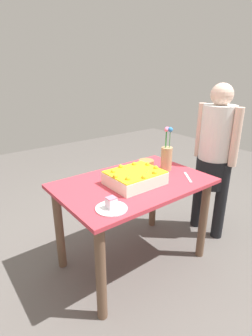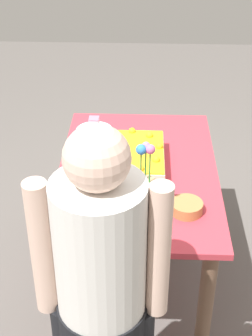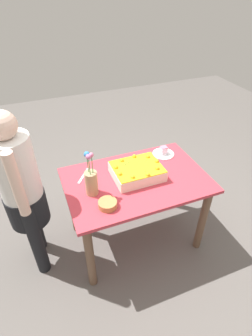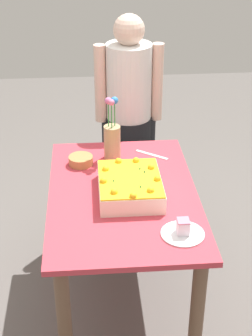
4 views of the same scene
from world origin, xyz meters
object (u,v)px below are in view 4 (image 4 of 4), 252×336
(serving_plate_with_slice, at_px, (183,231))
(fruit_bowl, at_px, (81,160))
(flower_vase, at_px, (112,139))
(person_standing, at_px, (129,109))
(sheet_cake, at_px, (130,186))
(cake_knife, at_px, (152,155))

(serving_plate_with_slice, relative_size, fruit_bowl, 1.46)
(flower_vase, distance_m, person_standing, 0.53)
(fruit_bowl, relative_size, person_standing, 0.09)
(sheet_cake, height_order, serving_plate_with_slice, sheet_cake)
(flower_vase, distance_m, fruit_bowl, 0.22)
(flower_vase, xyz_separation_m, fruit_bowl, (0.07, -0.19, -0.10))
(cake_knife, bearing_deg, sheet_cake, -75.32)
(sheet_cake, bearing_deg, cake_knife, 158.42)
(flower_vase, bearing_deg, person_standing, 164.53)
(flower_vase, height_order, fruit_bowl, flower_vase)
(sheet_cake, relative_size, serving_plate_with_slice, 1.99)
(sheet_cake, relative_size, person_standing, 0.28)
(person_standing, bearing_deg, cake_knife, 11.24)
(serving_plate_with_slice, height_order, person_standing, person_standing)
(sheet_cake, xyz_separation_m, fruit_bowl, (-0.35, -0.26, -0.03))
(serving_plate_with_slice, relative_size, flower_vase, 0.54)
(cake_knife, bearing_deg, flower_vase, -140.54)
(serving_plate_with_slice, height_order, cake_knife, serving_plate_with_slice)
(person_standing, bearing_deg, serving_plate_with_slice, 6.42)
(serving_plate_with_slice, bearing_deg, sheet_cake, -149.63)
(flower_vase, bearing_deg, sheet_cake, 9.48)
(serving_plate_with_slice, distance_m, fruit_bowl, 0.86)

